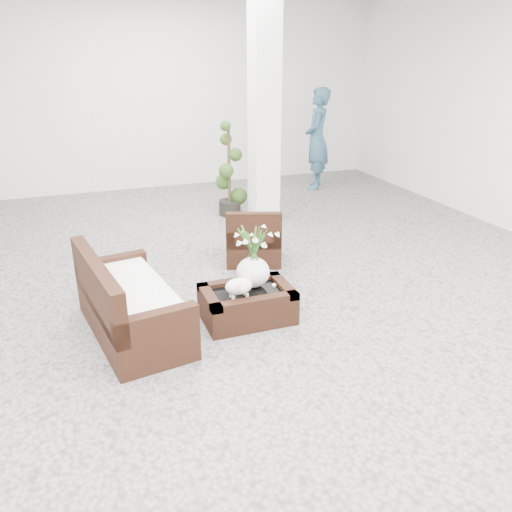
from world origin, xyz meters
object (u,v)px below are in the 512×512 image
object	(u,v)px
loveseat	(132,295)
topiary	(229,170)
armchair	(254,234)
coffee_table	(247,305)

from	to	relation	value
loveseat	topiary	size ratio (longest dim) A/B	1.02
armchair	loveseat	size ratio (longest dim) A/B	0.48
coffee_table	loveseat	bearing A→B (deg)	173.63
topiary	loveseat	bearing A→B (deg)	-121.27
armchair	loveseat	xyz separation A→B (m)	(-1.73, -1.34, 0.04)
armchair	loveseat	bearing A→B (deg)	57.42
coffee_table	armchair	size ratio (longest dim) A/B	1.23
coffee_table	armchair	bearing A→B (deg)	67.58
topiary	armchair	bearing A→B (deg)	-98.71
armchair	topiary	distance (m)	2.07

